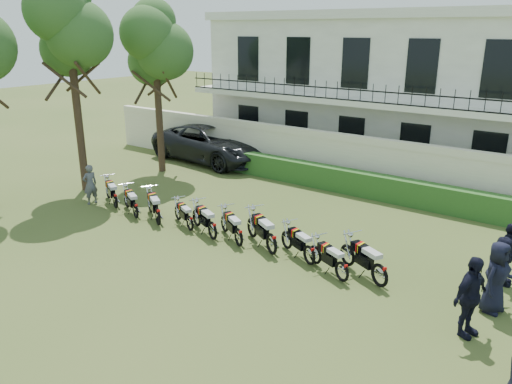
# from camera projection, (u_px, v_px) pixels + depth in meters

# --- Properties ---
(ground) EXTENTS (100.00, 100.00, 0.00)m
(ground) POSITION_uv_depth(u_px,v_px,m) (249.00, 253.00, 15.36)
(ground) COLOR #415321
(ground) RESTS_ON ground
(perimeter_wall) EXTENTS (30.00, 0.35, 2.30)m
(perimeter_wall) POSITION_uv_depth(u_px,v_px,m) (362.00, 163.00, 21.14)
(perimeter_wall) COLOR #EAE2C5
(perimeter_wall) RESTS_ON ground
(hedge) EXTENTS (18.00, 0.60, 1.00)m
(hedge) POSITION_uv_depth(u_px,v_px,m) (375.00, 186.00, 20.18)
(hedge) COLOR #264E1C
(hedge) RESTS_ON ground
(building) EXTENTS (20.40, 9.60, 7.40)m
(building) POSITION_uv_depth(u_px,v_px,m) (416.00, 89.00, 24.93)
(building) COLOR white
(building) RESTS_ON ground
(tree_west_mid) EXTENTS (3.40, 3.20, 8.82)m
(tree_west_mid) POSITION_uv_depth(u_px,v_px,m) (69.00, 26.00, 19.33)
(tree_west_mid) COLOR #473323
(tree_west_mid) RESTS_ON ground
(tree_west_near) EXTENTS (3.40, 3.20, 7.90)m
(tree_west_near) POSITION_uv_depth(u_px,v_px,m) (155.00, 45.00, 22.37)
(tree_west_near) COLOR #473323
(tree_west_near) RESTS_ON ground
(motorcycle_0) EXTENTS (1.75, 0.97, 1.04)m
(motorcycle_0) POSITION_uv_depth(u_px,v_px,m) (115.00, 197.00, 18.99)
(motorcycle_0) COLOR black
(motorcycle_0) RESTS_ON ground
(motorcycle_1) EXTENTS (1.71, 0.93, 1.01)m
(motorcycle_1) POSITION_uv_depth(u_px,v_px,m) (135.00, 207.00, 17.99)
(motorcycle_1) COLOR black
(motorcycle_1) RESTS_ON ground
(motorcycle_2) EXTENTS (1.76, 1.14, 1.10)m
(motorcycle_2) POSITION_uv_depth(u_px,v_px,m) (158.00, 212.00, 17.33)
(motorcycle_2) COLOR black
(motorcycle_2) RESTS_ON ground
(motorcycle_3) EXTENTS (1.56, 0.83, 0.92)m
(motorcycle_3) POSITION_uv_depth(u_px,v_px,m) (190.00, 220.00, 16.89)
(motorcycle_3) COLOR black
(motorcycle_3) RESTS_ON ground
(motorcycle_4) EXTENTS (1.80, 0.94, 1.06)m
(motorcycle_4) POSITION_uv_depth(u_px,v_px,m) (212.00, 226.00, 16.15)
(motorcycle_4) COLOR black
(motorcycle_4) RESTS_ON ground
(motorcycle_5) EXTENTS (1.67, 1.03, 1.02)m
(motorcycle_5) POSITION_uv_depth(u_px,v_px,m) (239.00, 233.00, 15.65)
(motorcycle_5) COLOR black
(motorcycle_5) RESTS_ON ground
(motorcycle_6) EXTENTS (1.89, 1.14, 1.15)m
(motorcycle_6) POSITION_uv_depth(u_px,v_px,m) (272.00, 239.00, 15.06)
(motorcycle_6) COLOR black
(motorcycle_6) RESTS_ON ground
(motorcycle_7) EXTENTS (1.69, 0.92, 1.00)m
(motorcycle_7) POSITION_uv_depth(u_px,v_px,m) (309.00, 251.00, 14.44)
(motorcycle_7) COLOR black
(motorcycle_7) RESTS_ON ground
(motorcycle_8) EXTENTS (1.67, 0.87, 0.98)m
(motorcycle_8) POSITION_uv_depth(u_px,v_px,m) (342.00, 267.00, 13.47)
(motorcycle_8) COLOR black
(motorcycle_8) RESTS_ON ground
(motorcycle_9) EXTENTS (1.87, 1.05, 1.12)m
(motorcycle_9) POSITION_uv_depth(u_px,v_px,m) (380.00, 270.00, 13.17)
(motorcycle_9) COLOR black
(motorcycle_9) RESTS_ON ground
(suv) EXTENTS (7.05, 3.74, 1.89)m
(suv) POSITION_uv_depth(u_px,v_px,m) (212.00, 143.00, 25.75)
(suv) COLOR black
(suv) RESTS_ON ground
(inspector) EXTENTS (0.48, 0.64, 1.59)m
(inspector) POSITION_uv_depth(u_px,v_px,m) (90.00, 184.00, 19.45)
(inspector) COLOR slate
(inspector) RESTS_ON ground
(officer_2) EXTENTS (0.81, 1.22, 1.92)m
(officer_2) POSITION_uv_depth(u_px,v_px,m) (470.00, 297.00, 10.97)
(officer_2) COLOR black
(officer_2) RESTS_ON ground
(officer_3) EXTENTS (0.76, 0.99, 1.82)m
(officer_3) POSITION_uv_depth(u_px,v_px,m) (496.00, 277.00, 11.94)
(officer_3) COLOR black
(officer_3) RESTS_ON ground
(officer_4) EXTENTS (0.80, 0.97, 1.82)m
(officer_4) POSITION_uv_depth(u_px,v_px,m) (501.00, 271.00, 12.23)
(officer_4) COLOR black
(officer_4) RESTS_ON ground
(officer_5) EXTENTS (0.53, 1.07, 1.75)m
(officer_5) POSITION_uv_depth(u_px,v_px,m) (507.00, 254.00, 13.23)
(officer_5) COLOR black
(officer_5) RESTS_ON ground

